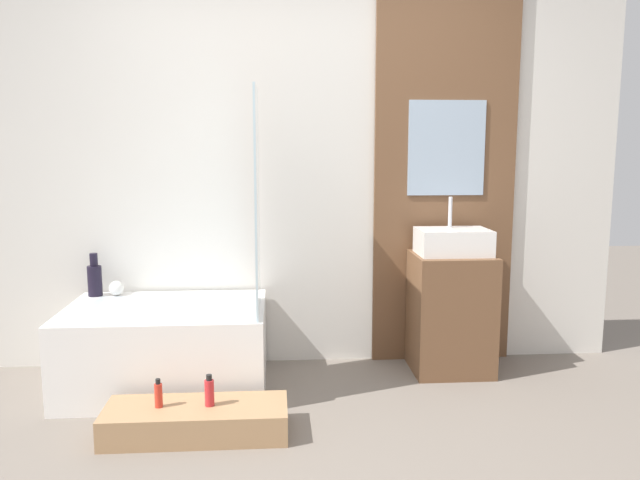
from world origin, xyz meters
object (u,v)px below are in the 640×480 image
at_px(sink, 453,242).
at_px(vase_round_light, 116,288).
at_px(wooden_step_bench, 196,420).
at_px(bottle_soap_primary, 158,394).
at_px(vase_tall_dark, 95,279).
at_px(bottle_soap_secondary, 209,392).
at_px(bathtub, 167,347).

bearing_deg(sink, vase_round_light, 176.22).
height_order(wooden_step_bench, bottle_soap_primary, bottle_soap_primary).
xyz_separation_m(vase_tall_dark, bottle_soap_secondary, (0.79, -0.93, -0.38)).
distance_m(vase_tall_dark, bottle_soap_primary, 1.15).
height_order(sink, vase_tall_dark, sink).
bearing_deg(sink, wooden_step_bench, -151.95).
height_order(sink, bottle_soap_primary, sink).
relative_size(bathtub, bottle_soap_primary, 7.96).
distance_m(vase_round_light, bottle_soap_secondary, 1.18).
bearing_deg(vase_tall_dark, bathtub, -32.26).
bearing_deg(vase_round_light, sink, -3.78).
distance_m(bathtub, bottle_soap_primary, 0.64).
relative_size(bottle_soap_primary, bottle_soap_secondary, 0.91).
bearing_deg(vase_round_light, bottle_soap_primary, -65.96).
xyz_separation_m(vase_tall_dark, vase_round_light, (0.13, -0.00, -0.06)).
height_order(vase_tall_dark, bottle_soap_primary, vase_tall_dark).
relative_size(sink, vase_tall_dark, 1.63).
relative_size(bathtub, sink, 2.63).
bearing_deg(bottle_soap_secondary, sink, 29.15).
bearing_deg(wooden_step_bench, bottle_soap_secondary, 0.00).
bearing_deg(bottle_soap_primary, vase_round_light, 114.04).
xyz_separation_m(sink, vase_tall_dark, (-2.21, 0.14, -0.23)).
bearing_deg(bathtub, vase_tall_dark, 147.74).
height_order(vase_tall_dark, vase_round_light, vase_tall_dark).
bearing_deg(sink, vase_tall_dark, 176.37).
xyz_separation_m(bathtub, vase_round_light, (-0.35, 0.30, 0.29)).
height_order(vase_round_light, bottle_soap_primary, vase_round_light).
relative_size(bathtub, vase_tall_dark, 4.28).
height_order(bathtub, vase_tall_dark, vase_tall_dark).
bearing_deg(vase_tall_dark, sink, -3.63).
bearing_deg(bottle_soap_primary, wooden_step_bench, 0.00).
xyz_separation_m(bathtub, sink, (1.73, 0.16, 0.58)).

